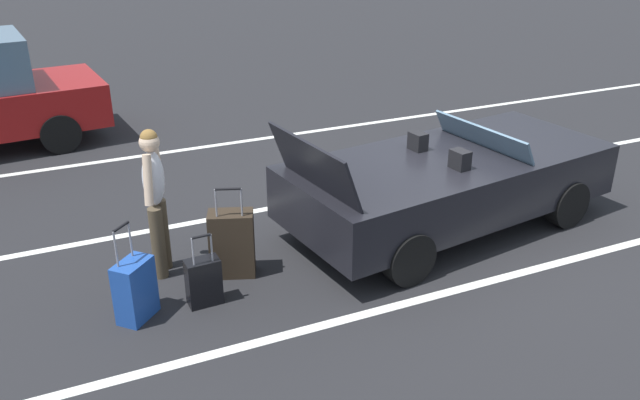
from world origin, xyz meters
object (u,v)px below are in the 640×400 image
(convertible_car, at_px, (460,179))
(suitcase_large_black, at_px, (232,243))
(suitcase_small_carryon, at_px, (204,282))
(suitcase_medium_bright, at_px, (135,290))
(traveler_person, at_px, (155,195))

(convertible_car, relative_size, suitcase_large_black, 4.09)
(suitcase_large_black, height_order, suitcase_small_carryon, suitcase_large_black)
(suitcase_medium_bright, height_order, traveler_person, traveler_person)
(convertible_car, distance_m, traveler_person, 3.71)
(convertible_car, bearing_deg, traveler_person, 167.37)
(suitcase_small_carryon, height_order, traveler_person, traveler_person)
(traveler_person, bearing_deg, suitcase_medium_bright, -93.71)
(convertible_car, relative_size, suitcase_medium_bright, 4.35)
(convertible_car, height_order, suitcase_small_carryon, convertible_car)
(suitcase_large_black, distance_m, suitcase_medium_bright, 1.19)
(suitcase_medium_bright, xyz_separation_m, suitcase_small_carryon, (0.67, -0.03, -0.06))
(suitcase_medium_bright, bearing_deg, suitcase_small_carryon, 43.47)
(suitcase_large_black, height_order, suitcase_medium_bright, suitcase_large_black)
(convertible_car, relative_size, suitcase_small_carryon, 5.38)
(convertible_car, height_order, traveler_person, traveler_person)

